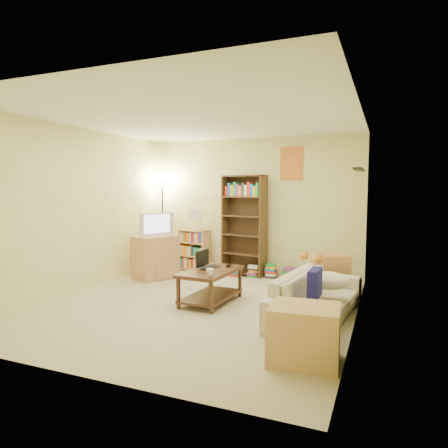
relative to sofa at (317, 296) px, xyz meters
The scene contains 19 objects.
room 2.06m from the sofa, behind, with size 4.50×4.54×2.52m.
sofa is the anchor object (origin of this frame).
navy_pillow 0.48m from the sofa, 84.58° to the right, with size 0.36×0.11×0.32m, color navy.
cream_blanket 0.24m from the sofa, 11.33° to the left, with size 0.50×0.36×0.21m, color beige.
tabby_cat 0.82m from the sofa, 101.50° to the left, with size 0.43×0.19×0.15m.
coffee_table 1.47m from the sofa, behind, with size 0.63×1.06×0.46m.
laptop 1.52m from the sofa, behind, with size 0.34×0.41×0.03m, color black.
laptop_screen 1.68m from the sofa, behind, with size 0.01×0.34×0.23m, color white.
mug 1.36m from the sofa, 169.24° to the right, with size 0.12×0.12×0.09m, color white.
tv_remote 1.41m from the sofa, 162.22° to the left, with size 0.06×0.18×0.02m, color black.
tv_stand 3.20m from the sofa, 159.70° to the left, with size 0.50×0.71×0.76m, color tan.
television 3.27m from the sofa, 159.70° to the left, with size 0.37×0.66×0.40m, color black.
tall_bookshelf 2.66m from the sofa, 129.90° to the left, with size 0.86×0.43×1.82m.
short_bookshelf 3.27m from the sofa, 143.81° to the left, with size 0.66×0.38×0.80m.
desk_fan 3.30m from the sofa, 143.95° to the left, with size 0.28×0.16×0.42m.
floor_lamp 4.04m from the sofa, 149.56° to the left, with size 0.29×0.29×1.72m.
side_table 1.31m from the sofa, 90.99° to the left, with size 0.51×0.51×0.59m, color tan.
end_cabinet 1.33m from the sofa, 85.68° to the right, with size 0.62×0.52×0.52m, color tan.
book_stacks 2.26m from the sofa, 123.70° to the left, with size 1.14×0.35×0.25m.
Camera 1 is at (2.31, -4.78, 1.57)m, focal length 32.00 mm.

